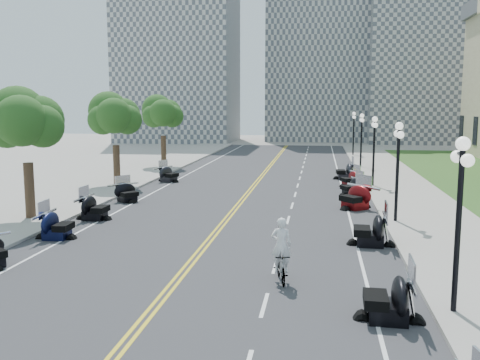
{
  "coord_description": "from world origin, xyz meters",
  "views": [
    {
      "loc": [
        4.74,
        -23.25,
        5.97
      ],
      "look_at": [
        0.61,
        4.37,
        2.0
      ],
      "focal_mm": 40.0,
      "sensor_mm": 36.0,
      "label": 1
    }
  ],
  "objects": [
    {
      "name": "edge_line_south",
      "position": [
        -6.4,
        10.0,
        0.01
      ],
      "size": [
        0.12,
        90.0,
        0.0
      ],
      "primitive_type": "cube",
      "color": "white",
      "rests_on": "road"
    },
    {
      "name": "lane_dash_6",
      "position": [
        3.2,
        0.0,
        0.01
      ],
      "size": [
        0.12,
        2.0,
        0.0
      ],
      "primitive_type": "cube",
      "color": "white",
      "rests_on": "road"
    },
    {
      "name": "lane_dash_16",
      "position": [
        3.2,
        40.0,
        0.01
      ],
      "size": [
        0.12,
        2.0,
        0.0
      ],
      "primitive_type": "cube",
      "color": "white",
      "rests_on": "road"
    },
    {
      "name": "road",
      "position": [
        0.0,
        10.0,
        0.0
      ],
      "size": [
        16.0,
        90.0,
        0.01
      ],
      "primitive_type": "cube",
      "color": "#333335",
      "rests_on": "ground"
    },
    {
      "name": "lane_dash_17",
      "position": [
        3.2,
        44.0,
        0.01
      ],
      "size": [
        0.12,
        2.0,
        0.0
      ],
      "primitive_type": "cube",
      "color": "white",
      "rests_on": "road"
    },
    {
      "name": "motorcycle_n_9",
      "position": [
        7.0,
        16.05,
        0.65
      ],
      "size": [
        2.43,
        2.43,
        1.29
      ],
      "primitive_type": null,
      "rotation": [
        0.0,
        0.0,
        -1.17
      ],
      "color": "#590A0C",
      "rests_on": "road"
    },
    {
      "name": "street_lamp_3",
      "position": [
        8.6,
        16.0,
        2.6
      ],
      "size": [
        0.5,
        1.2,
        4.9
      ],
      "primitive_type": null,
      "color": "black",
      "rests_on": "sidewalk_north"
    },
    {
      "name": "sidewalk_north",
      "position": [
        10.5,
        10.0,
        0.07
      ],
      "size": [
        5.0,
        90.0,
        0.15
      ],
      "primitive_type": "cube",
      "color": "#9E9991",
      "rests_on": "ground"
    },
    {
      "name": "lane_dash_14",
      "position": [
        3.2,
        32.0,
        0.01
      ],
      "size": [
        0.12,
        2.0,
        0.0
      ],
      "primitive_type": "cube",
      "color": "white",
      "rests_on": "road"
    },
    {
      "name": "street_lamp_4",
      "position": [
        8.6,
        28.0,
        2.6
      ],
      "size": [
        0.5,
        1.2,
        4.9
      ],
      "primitive_type": null,
      "color": "black",
      "rests_on": "sidewalk_north"
    },
    {
      "name": "motorcycle_n_10",
      "position": [
        6.8,
        19.93,
        0.75
      ],
      "size": [
        2.27,
        2.27,
        1.5
      ],
      "primitive_type": null,
      "rotation": [
        0.0,
        0.0,
        -1.51
      ],
      "color": "black",
      "rests_on": "road"
    },
    {
      "name": "lane_dash_13",
      "position": [
        3.2,
        28.0,
        0.01
      ],
      "size": [
        0.12,
        2.0,
        0.0
      ],
      "primitive_type": "cube",
      "color": "white",
      "rests_on": "road"
    },
    {
      "name": "lane_dash_15",
      "position": [
        3.2,
        36.0,
        0.01
      ],
      "size": [
        0.12,
        2.0,
        0.0
      ],
      "primitive_type": "cube",
      "color": "white",
      "rests_on": "road"
    },
    {
      "name": "centerline_yellow_b",
      "position": [
        0.12,
        10.0,
        0.01
      ],
      "size": [
        0.12,
        90.0,
        0.0
      ],
      "primitive_type": "cube",
      "color": "yellow",
      "rests_on": "road"
    },
    {
      "name": "lane_dash_7",
      "position": [
        3.2,
        4.0,
        0.01
      ],
      "size": [
        0.12,
        2.0,
        0.0
      ],
      "primitive_type": "cube",
      "color": "white",
      "rests_on": "road"
    },
    {
      "name": "motorcycle_n_5",
      "position": [
        6.94,
        -0.52,
        0.76
      ],
      "size": [
        2.27,
        2.27,
        1.52
      ],
      "primitive_type": null,
      "rotation": [
        0.0,
        0.0,
        -1.61
      ],
      "color": "black",
      "rests_on": "road"
    },
    {
      "name": "motorcycle_n_7",
      "position": [
        6.82,
        7.52,
        0.78
      ],
      "size": [
        3.15,
        3.15,
        1.57
      ],
      "primitive_type": null,
      "rotation": [
        0.0,
        0.0,
        -0.87
      ],
      "color": "#590A0C",
      "rests_on": "road"
    },
    {
      "name": "edge_line_north",
      "position": [
        6.4,
        10.0,
        0.01
      ],
      "size": [
        0.12,
        90.0,
        0.0
      ],
      "primitive_type": "cube",
      "color": "white",
      "rests_on": "road"
    },
    {
      "name": "ground",
      "position": [
        0.0,
        0.0,
        0.0
      ],
      "size": [
        160.0,
        160.0,
        0.0
      ],
      "primitive_type": "plane",
      "color": "gray"
    },
    {
      "name": "bicycle",
      "position": [
        3.53,
        -5.82,
        0.52
      ],
      "size": [
        0.85,
        1.79,
        1.04
      ],
      "primitive_type": "imported",
      "rotation": [
        0.0,
        0.0,
        0.22
      ],
      "color": "#A51414",
      "rests_on": "road"
    },
    {
      "name": "motorcycle_s_5",
      "position": [
        -6.8,
        -1.41,
        0.7
      ],
      "size": [
        2.07,
        2.07,
        1.39
      ],
      "primitive_type": null,
      "rotation": [
        0.0,
        0.0,
        1.61
      ],
      "color": "black",
      "rests_on": "road"
    },
    {
      "name": "tree_3",
      "position": [
        -10.0,
        14.0,
        4.75
      ],
      "size": [
        4.8,
        4.8,
        9.2
      ],
      "primitive_type": null,
      "color": "#235619",
      "rests_on": "sidewalk_south"
    },
    {
      "name": "tree_2",
      "position": [
        -10.0,
        2.0,
        4.75
      ],
      "size": [
        4.8,
        4.8,
        9.2
      ],
      "primitive_type": null,
      "color": "#235619",
      "rests_on": "sidewalk_south"
    },
    {
      "name": "tree_4",
      "position": [
        -10.0,
        26.0,
        4.75
      ],
      "size": [
        4.8,
        4.8,
        9.2
      ],
      "primitive_type": null,
      "color": "#235619",
      "rests_on": "sidewalk_south"
    },
    {
      "name": "lane_dash_8",
      "position": [
        3.2,
        8.0,
        0.01
      ],
      "size": [
        0.12,
        2.0,
        0.0
      ],
      "primitive_type": "cube",
      "color": "white",
      "rests_on": "road"
    },
    {
      "name": "distant_block_b",
      "position": [
        4.0,
        68.0,
        15.0
      ],
      "size": [
        16.0,
        12.0,
        30.0
      ],
      "primitive_type": "cube",
      "color": "gray",
      "rests_on": "ground"
    },
    {
      "name": "cyclist_rider",
      "position": [
        3.53,
        -5.82,
        1.98
      ],
      "size": [
        0.69,
        0.45,
        1.88
      ],
      "primitive_type": "imported",
      "rotation": [
        0.0,
        0.0,
        3.14
      ],
      "color": "silver",
      "rests_on": "bicycle"
    },
    {
      "name": "centerline_yellow_a",
      "position": [
        -0.12,
        10.0,
        0.01
      ],
      "size": [
        0.12,
        90.0,
        0.0
      ],
      "primitive_type": "cube",
      "color": "yellow",
      "rests_on": "road"
    },
    {
      "name": "lane_dash_9",
      "position": [
        3.2,
        12.0,
        0.01
      ],
      "size": [
        0.12,
        2.0,
        0.0
      ],
      "primitive_type": "cube",
      "color": "white",
      "rests_on": "road"
    },
    {
      "name": "motorcycle_s_9",
      "position": [
        -6.78,
        16.49,
        0.68
      ],
      "size": [
        2.53,
        2.53,
        1.35
      ],
      "primitive_type": null,
      "rotation": [
        0.0,
        0.0,
        1.17
      ],
      "color": "black",
      "rests_on": "road"
    },
    {
      "name": "lane_dash_10",
      "position": [
        3.2,
        16.0,
        0.01
      ],
      "size": [
        0.12,
        2.0,
        0.0
      ],
      "primitive_type": "cube",
      "color": "white",
      "rests_on": "road"
    },
    {
      "name": "sidewalk_south",
      "position": [
        -10.5,
        10.0,
        0.07
      ],
      "size": [
        5.0,
        90.0,
        0.15
      ],
      "primitive_type": "cube",
      "color": "#9E9991",
      "rests_on": "ground"
    },
    {
      "name": "motorcycle_n_8",
      "position": [
        6.89,
        12.08,
        0.67
      ],
      "size": [
        2.52,
        2.52,
        1.34
      ],
      "primitive_type": null,
      "rotation": [
        0.0,
        0.0,
        -1.15
      ],
      "color": "black",
      "rests_on": "road"
    },
    {
      "name": "street_lamp_5",
      "position": [
        8.6,
        40.0,
        2.6
      ],
      "size": [
        0.5,
        1.2,
        4.9
      ],
      "primitive_type": null,
      "color": "black",
      "rests_on": "sidewalk_north"
    },
    {
      "name": "lane_dash_19",
      "position": [
        3.2,
        52.0,
        0.01
      ],
      "size": [
        0.12,
        2.0,
        0.0
      ],
      "primitive_type": "cube",
      "color": "white",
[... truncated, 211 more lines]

